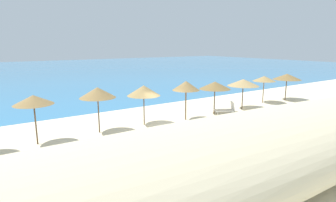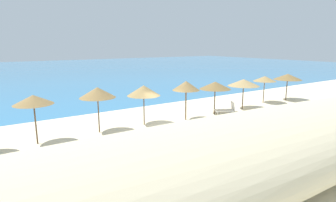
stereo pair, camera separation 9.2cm
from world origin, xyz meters
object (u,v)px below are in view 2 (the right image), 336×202
Objects in this scene: lounge_chair_0 at (227,109)px; beach_ball at (323,105)px; cooler_box at (68,168)px; beach_umbrella_2 at (33,100)px; beach_umbrella_6 at (215,85)px; beach_umbrella_4 at (144,91)px; beach_umbrella_9 at (288,77)px; beach_umbrella_3 at (97,93)px; beach_umbrella_8 at (265,79)px; beach_umbrella_7 at (244,83)px; beach_umbrella_5 at (186,86)px.

lounge_chair_0 is 5.58× the size of beach_ball.
lounge_chair_0 reaches higher than cooler_box.
beach_umbrella_2 is 12.88m from beach_umbrella_6.
beach_umbrella_9 is at bearing -1.16° from beach_umbrella_4.
beach_ball is at bearing -19.89° from beach_umbrella_6.
beach_umbrella_6 is (9.28, -0.51, -0.26)m from beach_umbrella_3.
beach_umbrella_3 reaches higher than beach_umbrella_8.
beach_umbrella_7 is at bearing -178.23° from beach_umbrella_9.
beach_umbrella_3 reaches higher than beach_umbrella_6.
beach_umbrella_4 is 1.06× the size of beach_umbrella_6.
beach_umbrella_9 is at bearing 1.77° from beach_umbrella_7.
lounge_chair_0 is at bearing -165.66° from beach_umbrella_7.
beach_umbrella_8 is at bearing 171.61° from beach_umbrella_9.
beach_umbrella_6 is at bearing 18.21° from cooler_box.
beach_umbrella_6 is 3.15m from beach_umbrella_7.
beach_umbrella_6 is at bearing 66.77° from lounge_chair_0.
beach_umbrella_6 reaches higher than beach_umbrella_8.
lounge_chair_0 is at bearing -168.19° from beach_umbrella_8.
beach_umbrella_6 reaches higher than beach_ball.
beach_umbrella_9 reaches higher than beach_umbrella_7.
beach_umbrella_2 is at bearing 178.08° from beach_umbrella_7.
beach_ball is at bearing -14.80° from beach_umbrella_5.
beach_umbrella_2 is 1.01× the size of beach_umbrella_4.
beach_umbrella_8 is at bearing 126.19° from beach_ball.
beach_umbrella_4 is 9.29m from beach_umbrella_7.
beach_umbrella_7 reaches higher than cooler_box.
lounge_chair_0 is at bearing 163.11° from beach_ball.
lounge_chair_0 is (-6.14, -1.28, -1.85)m from beach_umbrella_8.
beach_umbrella_3 is 12.45m from beach_umbrella_7.
beach_umbrella_9 reaches higher than cooler_box.
beach_ball is (15.83, -3.93, -2.24)m from beach_umbrella_4.
beach_umbrella_5 is 6.14m from beach_umbrella_7.
beach_umbrella_7 reaches higher than lounge_chair_0.
beach_umbrella_2 reaches higher than beach_umbrella_4.
beach_umbrella_7 reaches higher than beach_umbrella_8.
beach_umbrella_4 is 16.46m from beach_ball.
beach_umbrella_5 reaches higher than lounge_chair_0.
beach_umbrella_3 is at bearing 173.91° from beach_umbrella_5.
cooler_box is at bearing -144.20° from beach_umbrella_4.
beach_umbrella_5 is 10.39m from cooler_box.
cooler_box is (-19.08, -4.59, -2.08)m from beach_umbrella_8.
beach_umbrella_2 is 1.07× the size of beach_umbrella_6.
beach_umbrella_7 is at bearing -3.23° from beach_umbrella_4.
beach_umbrella_6 is 8.76× the size of beach_ball.
beach_umbrella_8 is (12.87, 0.11, -0.10)m from beach_umbrella_4.
cooler_box is at bearing -178.58° from beach_ball.
beach_umbrella_4 is at bearing -1.67° from beach_umbrella_3.
beach_umbrella_3 is at bearing 177.17° from beach_umbrella_7.
beach_ball is (0.03, -3.61, -2.17)m from beach_umbrella_9.
beach_umbrella_3 reaches higher than beach_umbrella_4.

